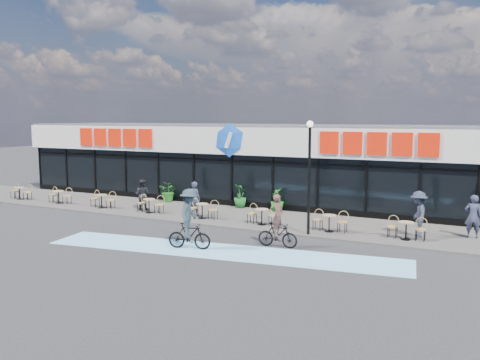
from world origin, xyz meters
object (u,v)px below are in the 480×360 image
object	(u,v)px
lamp_post	(309,167)
pedestrian_c	(473,216)
bistro_set_0	(21,192)
cyclist_b	(278,228)
patron_left	(195,198)
cyclist_a	(189,221)
potted_plant_mid	(277,200)
patron_right	(142,194)
potted_plant_left	(169,191)
pedestrian_a	(418,214)
potted_plant_right	(240,196)

from	to	relation	value
lamp_post	pedestrian_c	size ratio (longest dim) A/B	2.67
bistro_set_0	pedestrian_c	xyz separation A→B (m)	(24.90, 1.50, 0.44)
pedestrian_c	cyclist_b	size ratio (longest dim) A/B	0.86
lamp_post	cyclist_b	xyz separation A→B (m)	(-0.47, -2.26, -2.22)
bistro_set_0	patron_left	world-z (taller)	patron_left
lamp_post	patron_left	distance (m)	6.99
bistro_set_0	cyclist_a	distance (m)	16.03
potted_plant_mid	patron_right	bearing A→B (deg)	-156.80
potted_plant_left	pedestrian_a	world-z (taller)	pedestrian_a
bistro_set_0	pedestrian_a	distance (m)	22.88
patron_left	cyclist_b	world-z (taller)	cyclist_b
potted_plant_left	potted_plant_mid	size ratio (longest dim) A/B	0.98
patron_right	pedestrian_c	bearing A→B (deg)	167.82
potted_plant_right	cyclist_a	world-z (taller)	cyclist_a
potted_plant_right	patron_right	distance (m)	5.31
lamp_post	patron_right	xyz separation A→B (m)	(-9.92, 1.49, -2.07)
lamp_post	pedestrian_c	world-z (taller)	lamp_post
potted_plant_mid	cyclist_b	size ratio (longest dim) A/B	0.59
patron_right	cyclist_b	world-z (taller)	cyclist_b
lamp_post	pedestrian_c	bearing A→B (deg)	21.35
patron_right	patron_left	bearing A→B (deg)	163.34
potted_plant_mid	pedestrian_c	xyz separation A→B (m)	(9.52, -1.90, 0.28)
potted_plant_left	pedestrian_a	distance (m)	14.59
patron_left	bistro_set_0	bearing A→B (deg)	13.64
potted_plant_left	cyclist_a	xyz separation A→B (m)	(6.70, -8.29, 0.39)
bistro_set_0	pedestrian_c	size ratio (longest dim) A/B	0.86
lamp_post	pedestrian_a	world-z (taller)	lamp_post
lamp_post	patron_left	world-z (taller)	lamp_post
pedestrian_a	cyclist_a	xyz separation A→B (m)	(-7.64, -5.65, 0.04)
patron_left	cyclist_a	world-z (taller)	cyclist_a
bistro_set_0	lamp_post	bearing A→B (deg)	-2.91
lamp_post	cyclist_a	size ratio (longest dim) A/B	2.05
bistro_set_0	cyclist_a	size ratio (longest dim) A/B	0.66
patron_right	potted_plant_left	bearing A→B (deg)	-101.51
potted_plant_left	patron_left	world-z (taller)	patron_left
patron_left	cyclist_a	xyz separation A→B (m)	(3.13, -5.45, 0.14)
bistro_set_0	potted_plant_right	distance (m)	13.61
potted_plant_right	pedestrian_c	size ratio (longest dim) A/B	0.72
lamp_post	bistro_set_0	distance (m)	18.82
cyclist_a	cyclist_b	distance (m)	3.45
bistro_set_0	pedestrian_a	xyz separation A→B (m)	(22.87, 0.67, 0.51)
bistro_set_0	potted_plant_left	world-z (taller)	potted_plant_left
potted_plant_left	potted_plant_right	distance (m)	4.64
lamp_post	patron_left	bearing A→B (deg)	167.70
cyclist_a	potted_plant_right	bearing A→B (deg)	103.76
potted_plant_right	patron_right	xyz separation A→B (m)	(-4.44, -2.91, 0.17)
potted_plant_left	potted_plant_mid	xyz separation A→B (m)	(6.86, 0.08, 0.01)
cyclist_b	patron_right	bearing A→B (deg)	158.36
potted_plant_mid	cyclist_a	size ratio (longest dim) A/B	0.53
bistro_set_0	potted_plant_left	bearing A→B (deg)	21.26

